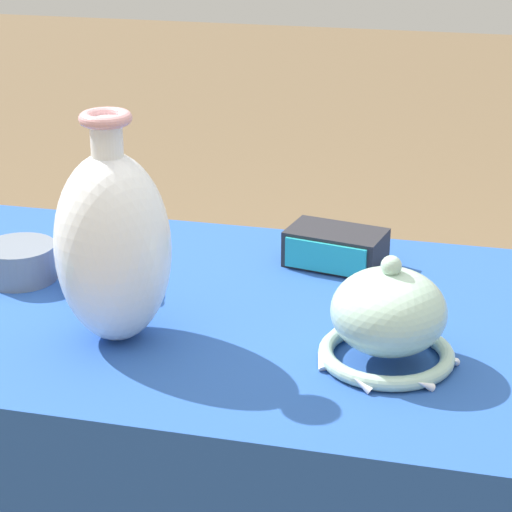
# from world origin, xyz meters

# --- Properties ---
(display_table) EXTENTS (1.35, 0.73, 0.74)m
(display_table) POSITION_xyz_m (0.00, -0.02, 0.67)
(display_table) COLOR olive
(display_table) RESTS_ON ground_plane
(vase_tall_bulbous) EXTENTS (0.17, 0.17, 0.35)m
(vase_tall_bulbous) POSITION_xyz_m (-0.17, -0.14, 0.89)
(vase_tall_bulbous) COLOR white
(vase_tall_bulbous) RESTS_ON display_table
(vase_dome_bell) EXTENTS (0.20, 0.21, 0.16)m
(vase_dome_bell) POSITION_xyz_m (0.23, -0.12, 0.80)
(vase_dome_bell) COLOR #A8CCB7
(vase_dome_bell) RESTS_ON display_table
(mosaic_tile_box) EXTENTS (0.18, 0.13, 0.06)m
(mosaic_tile_box) POSITION_xyz_m (0.10, 0.21, 0.77)
(mosaic_tile_box) COLOR #232328
(mosaic_tile_box) RESTS_ON display_table
(jar_round_cobalt) EXTENTS (0.12, 0.12, 0.11)m
(jar_round_cobalt) POSITION_xyz_m (-0.26, 0.03, 0.79)
(jar_round_cobalt) COLOR #3851A8
(jar_round_cobalt) RESTS_ON display_table
(pot_squat_slate) EXTENTS (0.12, 0.12, 0.06)m
(pot_squat_slate) POSITION_xyz_m (-0.41, 0.03, 0.77)
(pot_squat_slate) COLOR slate
(pot_squat_slate) RESTS_ON display_table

